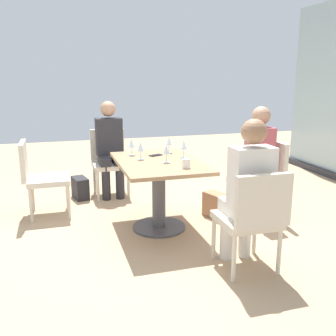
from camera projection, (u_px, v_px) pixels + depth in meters
The scene contains 18 objects.
ground_plane at pixel (159, 228), 4.08m from camera, with size 12.00×12.00×0.00m, color tan.
dining_table_main at pixel (159, 180), 3.95m from camera, with size 1.21×0.82×0.73m.
chair_near_window at pixel (262, 175), 4.29m from camera, with size 0.46×0.51×0.87m.
chair_side_end at pixel (109, 158), 5.17m from camera, with size 0.50×0.46×0.87m.
chair_far_right at pixel (253, 215), 3.05m from camera, with size 0.50×0.46×0.87m.
chair_front_left at pixel (39, 174), 4.32m from camera, with size 0.46×0.50×0.87m.
person_near_window at pixel (254, 158), 4.21m from camera, with size 0.34×0.39×1.26m.
person_side_end at pixel (110, 144), 5.02m from camera, with size 0.39×0.34×1.26m.
person_far_right at pixel (247, 187), 3.10m from camera, with size 0.39×0.34×1.26m.
wine_glass_0 at pixel (184, 145), 4.04m from camera, with size 0.07×0.07×0.18m.
wine_glass_1 at pixel (141, 147), 3.94m from camera, with size 0.07×0.07×0.18m.
wine_glass_2 at pixel (132, 143), 4.16m from camera, with size 0.07×0.07×0.18m.
wine_glass_3 at pixel (166, 150), 3.81m from camera, with size 0.07×0.07×0.18m.
wine_glass_4 at pixel (169, 141), 4.29m from camera, with size 0.07×0.07×0.18m.
coffee_cup at pixel (186, 163), 3.60m from camera, with size 0.08×0.08×0.09m, color white.
cell_phone_on_table at pixel (156, 155), 4.17m from camera, with size 0.07×0.14×0.01m, color black.
handbag_0 at pixel (216, 205), 4.37m from camera, with size 0.30×0.16×0.28m, color #A3704C.
handbag_1 at pixel (80, 188), 5.03m from camera, with size 0.30×0.16×0.28m, color #232328.
Camera 1 is at (3.68, -1.00, 1.58)m, focal length 40.91 mm.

